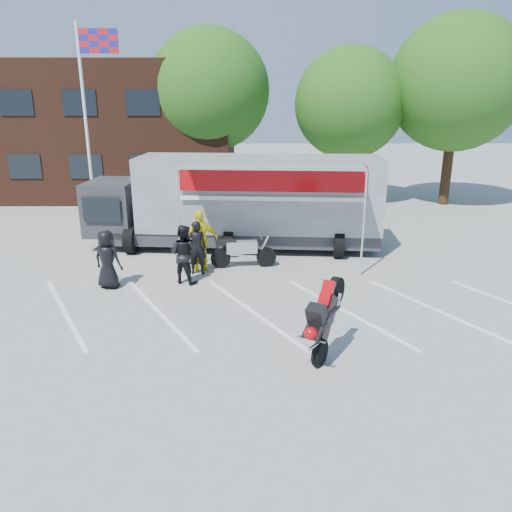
{
  "coord_description": "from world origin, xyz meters",
  "views": [
    {
      "loc": [
        0.23,
        -10.74,
        5.24
      ],
      "look_at": [
        0.3,
        1.62,
        1.3
      ],
      "focal_mm": 35.0,
      "sensor_mm": 36.0,
      "label": 1
    }
  ],
  "objects_px": {
    "tree_left": "(209,91)",
    "spectator_hivis": "(201,241)",
    "spectator_leather_a": "(108,259)",
    "spectator_leather_c": "(184,254)",
    "flagpole": "(90,102)",
    "stunt_bike_rider": "(331,352)",
    "transporter_truck": "(245,247)",
    "tree_right": "(457,83)",
    "parked_motorcycle": "(244,267)",
    "spectator_leather_b": "(197,248)",
    "tree_mid": "(350,104)"
  },
  "relations": [
    {
      "from": "flagpole",
      "to": "stunt_bike_rider",
      "type": "relative_size",
      "value": 4.24
    },
    {
      "from": "tree_mid",
      "to": "stunt_bike_rider",
      "type": "height_order",
      "value": "tree_mid"
    },
    {
      "from": "parked_motorcycle",
      "to": "transporter_truck",
      "type": "bearing_deg",
      "value": -6.03
    },
    {
      "from": "spectator_leather_a",
      "to": "spectator_leather_c",
      "type": "relative_size",
      "value": 0.97
    },
    {
      "from": "transporter_truck",
      "to": "stunt_bike_rider",
      "type": "distance_m",
      "value": 8.14
    },
    {
      "from": "tree_left",
      "to": "parked_motorcycle",
      "type": "height_order",
      "value": "tree_left"
    },
    {
      "from": "transporter_truck",
      "to": "spectator_leather_a",
      "type": "distance_m",
      "value": 5.63
    },
    {
      "from": "tree_right",
      "to": "spectator_leather_c",
      "type": "relative_size",
      "value": 5.22
    },
    {
      "from": "flagpole",
      "to": "spectator_leather_c",
      "type": "relative_size",
      "value": 4.58
    },
    {
      "from": "tree_right",
      "to": "spectator_hivis",
      "type": "height_order",
      "value": "tree_right"
    },
    {
      "from": "stunt_bike_rider",
      "to": "spectator_hivis",
      "type": "height_order",
      "value": "spectator_hivis"
    },
    {
      "from": "transporter_truck",
      "to": "spectator_leather_b",
      "type": "height_order",
      "value": "spectator_leather_b"
    },
    {
      "from": "flagpole",
      "to": "stunt_bike_rider",
      "type": "bearing_deg",
      "value": -53.86
    },
    {
      "from": "spectator_leather_b",
      "to": "flagpole",
      "type": "bearing_deg",
      "value": -51.54
    },
    {
      "from": "parked_motorcycle",
      "to": "spectator_hivis",
      "type": "bearing_deg",
      "value": 98.65
    },
    {
      "from": "tree_left",
      "to": "stunt_bike_rider",
      "type": "height_order",
      "value": "tree_left"
    },
    {
      "from": "tree_right",
      "to": "spectator_leather_a",
      "type": "xyz_separation_m",
      "value": [
        -13.92,
        -11.75,
        -5.03
      ]
    },
    {
      "from": "transporter_truck",
      "to": "spectator_leather_c",
      "type": "xyz_separation_m",
      "value": [
        -1.75,
        -3.61,
        0.87
      ]
    },
    {
      "from": "tree_right",
      "to": "spectator_leather_b",
      "type": "height_order",
      "value": "tree_right"
    },
    {
      "from": "stunt_bike_rider",
      "to": "spectator_hivis",
      "type": "xyz_separation_m",
      "value": [
        -3.31,
        5.33,
        0.97
      ]
    },
    {
      "from": "spectator_leather_c",
      "to": "spectator_leather_b",
      "type": "bearing_deg",
      "value": -88.95
    },
    {
      "from": "tree_left",
      "to": "spectator_hivis",
      "type": "distance_m",
      "value": 12.68
    },
    {
      "from": "transporter_truck",
      "to": "spectator_leather_a",
      "type": "bearing_deg",
      "value": -129.65
    },
    {
      "from": "tree_mid",
      "to": "tree_right",
      "type": "relative_size",
      "value": 0.84
    },
    {
      "from": "tree_mid",
      "to": "spectator_leather_b",
      "type": "distance_m",
      "value": 13.49
    },
    {
      "from": "tree_right",
      "to": "spectator_leather_b",
      "type": "xyz_separation_m",
      "value": [
        -11.51,
        -10.58,
        -5.04
      ]
    },
    {
      "from": "flagpole",
      "to": "tree_left",
      "type": "distance_m",
      "value": 7.37
    },
    {
      "from": "stunt_bike_rider",
      "to": "spectator_leather_c",
      "type": "relative_size",
      "value": 1.08
    },
    {
      "from": "transporter_truck",
      "to": "parked_motorcycle",
      "type": "xyz_separation_m",
      "value": [
        -0.02,
        -2.24,
        0.0
      ]
    },
    {
      "from": "tree_left",
      "to": "stunt_bike_rider",
      "type": "bearing_deg",
      "value": -77.21
    },
    {
      "from": "parked_motorcycle",
      "to": "spectator_leather_c",
      "type": "bearing_deg",
      "value": 123.01
    },
    {
      "from": "tree_right",
      "to": "spectator_leather_c",
      "type": "distance_m",
      "value": 17.13
    },
    {
      "from": "flagpole",
      "to": "spectator_hivis",
      "type": "relative_size",
      "value": 4.1
    },
    {
      "from": "spectator_leather_a",
      "to": "stunt_bike_rider",
      "type": "bearing_deg",
      "value": 164.7
    },
    {
      "from": "transporter_truck",
      "to": "spectator_leather_a",
      "type": "xyz_separation_m",
      "value": [
        -3.85,
        -4.01,
        0.85
      ]
    },
    {
      "from": "parked_motorcycle",
      "to": "flagpole",
      "type": "bearing_deg",
      "value": 42.92
    },
    {
      "from": "tree_left",
      "to": "spectator_leather_b",
      "type": "distance_m",
      "value": 12.98
    },
    {
      "from": "flagpole",
      "to": "parked_motorcycle",
      "type": "relative_size",
      "value": 3.71
    },
    {
      "from": "flagpole",
      "to": "tree_left",
      "type": "bearing_deg",
      "value": 54.72
    },
    {
      "from": "spectator_leather_a",
      "to": "flagpole",
      "type": "bearing_deg",
      "value": -53.74
    },
    {
      "from": "stunt_bike_rider",
      "to": "spectator_leather_a",
      "type": "height_order",
      "value": "spectator_leather_a"
    },
    {
      "from": "tree_mid",
      "to": "stunt_bike_rider",
      "type": "relative_size",
      "value": 4.07
    },
    {
      "from": "tree_right",
      "to": "spectator_hivis",
      "type": "distance_m",
      "value": 16.14
    },
    {
      "from": "spectator_leather_a",
      "to": "transporter_truck",
      "type": "bearing_deg",
      "value": -115.35
    },
    {
      "from": "spectator_leather_b",
      "to": "stunt_bike_rider",
      "type": "bearing_deg",
      "value": 124.52
    },
    {
      "from": "flagpole",
      "to": "spectator_leather_b",
      "type": "relative_size",
      "value": 4.75
    },
    {
      "from": "tree_mid",
      "to": "stunt_bike_rider",
      "type": "bearing_deg",
      "value": -100.9
    },
    {
      "from": "tree_left",
      "to": "spectator_hivis",
      "type": "height_order",
      "value": "tree_left"
    },
    {
      "from": "tree_left",
      "to": "spectator_leather_a",
      "type": "bearing_deg",
      "value": -98.24
    },
    {
      "from": "transporter_truck",
      "to": "spectator_hivis",
      "type": "relative_size",
      "value": 5.29
    }
  ]
}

